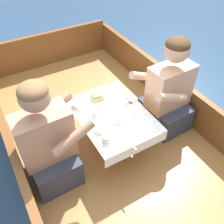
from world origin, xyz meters
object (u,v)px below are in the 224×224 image
object	(u,v)px
tin_can	(106,139)
person_port	(48,144)
coffee_cup_starboard	(134,112)
sandwich	(97,97)
coffee_cup_port	(96,110)
person_starboard	(168,94)

from	to	relation	value
tin_can	person_port	bearing A→B (deg)	153.50
person_port	coffee_cup_starboard	distance (m)	0.75
tin_can	coffee_cup_starboard	bearing A→B (deg)	22.22
sandwich	tin_can	world-z (taller)	sandwich
coffee_cup_port	person_starboard	bearing A→B (deg)	-8.45
coffee_cup_starboard	sandwich	bearing A→B (deg)	119.08
coffee_cup_port	tin_can	distance (m)	0.33
sandwich	tin_can	xyz separation A→B (m)	(-0.17, -0.47, -0.00)
person_starboard	sandwich	world-z (taller)	person_starboard
coffee_cup_starboard	person_starboard	bearing A→B (deg)	9.58
person_starboard	sandwich	size ratio (longest dim) A/B	7.86
coffee_cup_port	coffee_cup_starboard	world-z (taller)	coffee_cup_port
person_starboard	sandwich	distance (m)	0.66
sandwich	coffee_cup_starboard	world-z (taller)	sandwich
sandwich	person_port	bearing A→B (deg)	-153.89
sandwich	tin_can	distance (m)	0.50
person_port	tin_can	bearing A→B (deg)	-28.21
person_starboard	tin_can	size ratio (longest dim) A/B	14.10
person_starboard	coffee_cup_starboard	bearing A→B (deg)	7.19
person_port	coffee_cup_port	size ratio (longest dim) A/B	9.03
person_starboard	sandwich	bearing A→B (deg)	-25.30
person_port	sandwich	xyz separation A→B (m)	(0.56, 0.28, 0.03)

